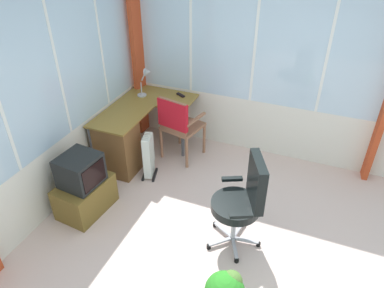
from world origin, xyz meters
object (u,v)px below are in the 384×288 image
(tv_on_stand, at_px, (84,187))
(space_heater, at_px, (149,155))
(desk, at_px, (121,142))
(desk_lamp, at_px, (146,77))
(wooden_armchair, at_px, (177,121))
(office_chair, at_px, (244,197))
(tv_remote, at_px, (181,95))

(tv_on_stand, height_order, space_heater, tv_on_stand)
(desk, xyz_separation_m, desk_lamp, (0.81, -0.00, 0.60))
(space_heater, bearing_deg, desk, 89.05)
(tv_on_stand, relative_size, space_heater, 1.23)
(desk_lamp, distance_m, wooden_armchair, 0.82)
(wooden_armchair, height_order, space_heater, wooden_armchair)
(office_chair, distance_m, space_heater, 1.62)
(wooden_armchair, bearing_deg, desk_lamp, 60.84)
(desk, bearing_deg, desk_lamp, -0.04)
(desk, distance_m, office_chair, 1.99)
(tv_remote, distance_m, office_chair, 2.14)
(desk_lamp, distance_m, office_chair, 2.42)
(desk_lamp, height_order, wooden_armchair, desk_lamp)
(tv_remote, xyz_separation_m, wooden_armchair, (-0.48, -0.15, -0.15))
(desk_lamp, bearing_deg, tv_on_stand, -178.70)
(desk_lamp, xyz_separation_m, wooden_armchair, (-0.35, -0.62, -0.40))
(office_chair, bearing_deg, wooden_armchair, 47.26)
(wooden_armchair, distance_m, tv_on_stand, 1.50)
(desk, xyz_separation_m, tv_on_stand, (-0.89, -0.04, -0.08))
(desk, xyz_separation_m, office_chair, (-0.68, -1.86, 0.20))
(desk, height_order, office_chair, office_chair)
(space_heater, bearing_deg, office_chair, -115.06)
(office_chair, height_order, tv_on_stand, office_chair)
(tv_on_stand, bearing_deg, space_heater, -23.26)
(tv_on_stand, distance_m, space_heater, 0.96)
(tv_remote, bearing_deg, desk, -177.38)
(desk, height_order, desk_lamp, desk_lamp)
(desk_lamp, xyz_separation_m, tv_remote, (0.13, -0.47, -0.25))
(desk, relative_size, space_heater, 2.26)
(desk, bearing_deg, office_chair, -110.12)
(tv_remote, distance_m, wooden_armchair, 0.52)
(desk, bearing_deg, tv_remote, -26.53)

